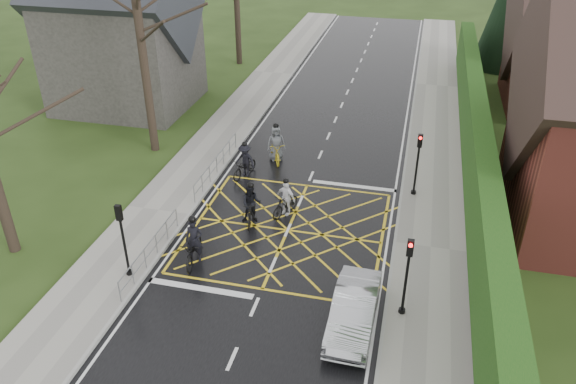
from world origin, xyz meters
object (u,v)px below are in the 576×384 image
at_px(cyclist_mid, 245,164).
at_px(cyclist_front, 286,202).
at_px(cyclist_rear, 194,247).
at_px(cyclist_back, 251,207).
at_px(cyclist_lead, 276,148).
at_px(car, 354,310).

bearing_deg(cyclist_mid, cyclist_front, -29.75).
distance_m(cyclist_rear, cyclist_front, 4.96).
xyz_separation_m(cyclist_rear, cyclist_back, (1.35, 3.23, 0.07)).
distance_m(cyclist_back, cyclist_lead, 6.07).
height_order(cyclist_rear, cyclist_mid, cyclist_rear).
height_order(cyclist_rear, cyclist_back, cyclist_rear).
relative_size(cyclist_back, car, 0.50).
relative_size(cyclist_back, cyclist_mid, 1.00).
bearing_deg(car, cyclist_back, 135.36).
xyz_separation_m(cyclist_back, car, (5.23, -5.35, -0.07)).
relative_size(cyclist_rear, cyclist_front, 1.19).
distance_m(cyclist_front, car, 7.43).
distance_m(cyclist_rear, cyclist_back, 3.50).
bearing_deg(cyclist_lead, car, -87.02).
bearing_deg(cyclist_mid, cyclist_rear, -71.26).
distance_m(cyclist_front, cyclist_lead, 5.39).
xyz_separation_m(cyclist_rear, cyclist_mid, (-0.19, 7.24, 0.01)).
height_order(cyclist_rear, cyclist_front, cyclist_rear).
distance_m(cyclist_rear, cyclist_lead, 9.32).
relative_size(cyclist_mid, cyclist_lead, 0.89).
bearing_deg(car, cyclist_front, 122.89).
xyz_separation_m(cyclist_rear, cyclist_front, (2.66, 4.18, -0.00)).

